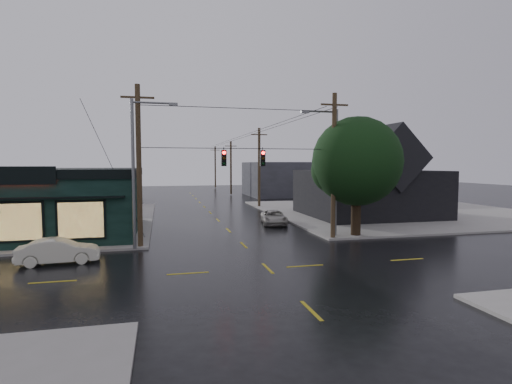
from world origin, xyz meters
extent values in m
plane|color=black|center=(0.00, 0.00, 0.00)|extent=(160.00, 160.00, 0.00)
cube|color=gray|center=(20.00, 20.00, 0.07)|extent=(28.00, 28.00, 0.15)
cube|color=black|center=(-15.00, 13.00, 2.25)|extent=(16.00, 12.00, 4.20)
cube|color=black|center=(-15.00, 13.00, 4.65)|extent=(16.30, 12.30, 0.60)
cube|color=black|center=(15.00, 17.00, 2.40)|extent=(12.00, 11.00, 4.50)
cylinder|color=black|center=(8.52, 7.00, 2.09)|extent=(0.70, 0.70, 3.89)
sphere|color=black|center=(8.52, 7.00, 5.48)|extent=(6.41, 6.41, 6.41)
cylinder|color=black|center=(0.00, 6.50, 6.30)|extent=(13.00, 0.04, 0.04)
cube|color=#3A2E2A|center=(-14.00, 40.00, 2.20)|extent=(12.00, 10.00, 4.40)
cube|color=#2C2D32|center=(16.00, 45.00, 2.80)|extent=(14.00, 12.00, 5.60)
imported|color=beige|center=(-10.54, 3.55, 0.67)|extent=(4.20, 1.83, 1.34)
imported|color=gray|center=(4.40, 14.20, 0.61)|extent=(2.70, 4.66, 1.22)
camera|label=1|loc=(-5.21, -19.20, 5.28)|focal=28.00mm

